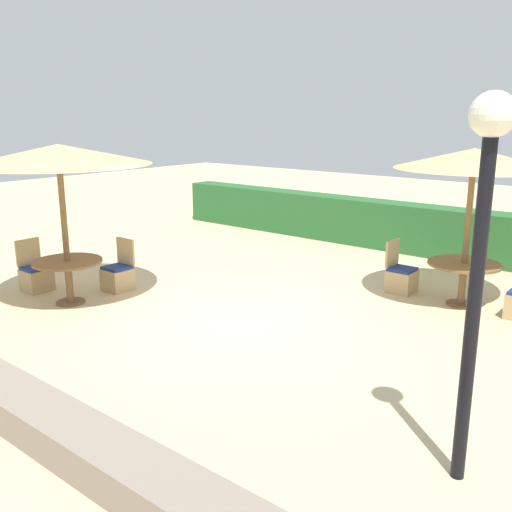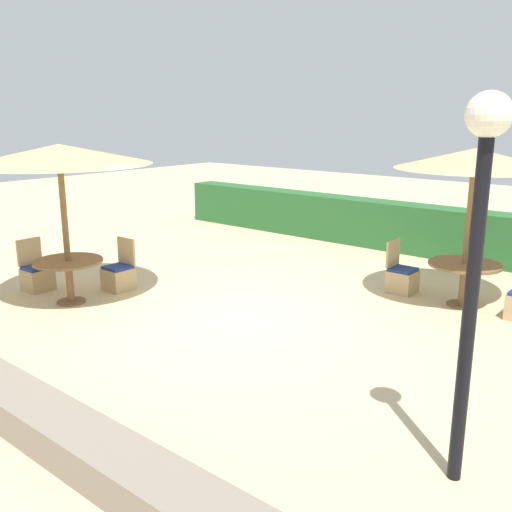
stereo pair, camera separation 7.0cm
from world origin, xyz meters
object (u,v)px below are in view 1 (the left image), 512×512
object	(u,v)px
parasol_back_right	(474,159)
round_table_front_left	(68,269)
patio_chair_front_left_west	(36,276)
round_table_back_right	(464,271)
patio_chair_back_right_west	(401,278)
parasol_front_left	(58,155)
patio_chair_front_left_north	(118,276)
lamp_post	(483,217)

from	to	relation	value
parasol_back_right	round_table_front_left	distance (m)	6.85
round_table_front_left	patio_chair_front_left_west	world-z (taller)	patio_chair_front_left_west
round_table_back_right	round_table_front_left	size ratio (longest dim) A/B	1.03
parasol_back_right	round_table_front_left	xyz separation A→B (m)	(-5.17, -4.10, -1.83)
round_table_back_right	patio_chair_back_right_west	distance (m)	1.16
parasol_front_left	patio_chair_front_left_west	distance (m)	2.48
patio_chair_back_right_west	round_table_back_right	bearing A→B (deg)	88.53
patio_chair_front_left_north	patio_chair_front_left_west	world-z (taller)	same
round_table_back_right	parasol_back_right	bearing A→B (deg)	-90.00
round_table_back_right	patio_chair_front_left_north	distance (m)	6.01
round_table_back_right	patio_chair_front_left_north	xyz separation A→B (m)	(-5.13, -3.12, -0.33)
round_table_back_right	parasol_front_left	xyz separation A→B (m)	(-5.17, -4.10, 1.89)
patio_chair_back_right_west	round_table_front_left	world-z (taller)	patio_chair_back_right_west
round_table_back_right	round_table_front_left	world-z (taller)	round_table_front_left
lamp_post	round_table_back_right	xyz separation A→B (m)	(-1.66, 4.64, -1.76)
lamp_post	patio_chair_front_left_north	bearing A→B (deg)	167.38
round_table_front_left	patio_chair_front_left_west	xyz separation A→B (m)	(-1.10, 0.02, -0.34)
patio_chair_front_left_west	parasol_front_left	bearing A→B (deg)	89.07
lamp_post	patio_chair_front_left_west	distance (m)	8.22
patio_chair_back_right_west	round_table_front_left	size ratio (longest dim) A/B	0.81
patio_chair_back_right_west	patio_chair_front_left_north	world-z (taller)	same
parasol_front_left	round_table_back_right	bearing A→B (deg)	38.39
patio_chair_back_right_west	round_table_front_left	xyz separation A→B (m)	(-4.06, -4.13, 0.34)
parasol_back_right	round_table_back_right	distance (m)	1.83
patio_chair_front_left_west	parasol_back_right	bearing A→B (deg)	123.06
parasol_back_right	patio_chair_back_right_west	world-z (taller)	parasol_back_right
patio_chair_back_right_west	patio_chair_front_left_north	bearing A→B (deg)	-51.97
round_table_back_right	parasol_front_left	bearing A→B (deg)	-141.61
round_table_front_left	patio_chair_front_left_west	distance (m)	1.15
parasol_front_left	patio_chair_front_left_north	bearing A→B (deg)	87.67
patio_chair_front_left_north	lamp_post	bearing A→B (deg)	167.38
patio_chair_front_left_north	round_table_front_left	bearing A→B (deg)	87.67
patio_chair_front_left_north	round_table_back_right	bearing A→B (deg)	-148.74
round_table_back_right	round_table_front_left	xyz separation A→B (m)	(-5.17, -4.10, 0.00)
patio_chair_front_left_west	lamp_post	bearing A→B (deg)	85.98
parasol_back_right	round_table_back_right	bearing A→B (deg)	90.00
parasol_back_right	round_table_front_left	bearing A→B (deg)	-141.61
patio_chair_back_right_west	patio_chair_front_left_west	xyz separation A→B (m)	(-5.16, -4.11, 0.00)
parasol_front_left	parasol_back_right	bearing A→B (deg)	38.39
parasol_front_left	patio_chair_front_left_north	world-z (taller)	parasol_front_left
parasol_back_right	parasol_front_left	size ratio (longest dim) A/B	0.88
patio_chair_front_left_north	patio_chair_front_left_west	bearing A→B (deg)	40.34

